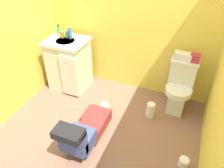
{
  "coord_description": "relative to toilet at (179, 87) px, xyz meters",
  "views": [
    {
      "loc": [
        0.91,
        -1.77,
        2.17
      ],
      "look_at": [
        0.01,
        0.43,
        0.45
      ],
      "focal_mm": 35.01,
      "sensor_mm": 36.0,
      "label": 1
    }
  ],
  "objects": [
    {
      "name": "toiletry_bag",
      "position": [
        0.1,
        0.09,
        0.44
      ],
      "size": [
        0.12,
        0.09,
        0.11
      ],
      "primitive_type": "cube",
      "color": "#B22D3F",
      "rests_on": "toilet"
    },
    {
      "name": "bottle_blue",
      "position": [
        -1.66,
        -0.02,
        0.54
      ],
      "size": [
        0.05,
        0.05,
        0.17
      ],
      "primitive_type": "cylinder",
      "color": "#3D68BD",
      "rests_on": "vanity_cabinet"
    },
    {
      "name": "vanity_cabinet",
      "position": [
        -1.69,
        -0.1,
        0.05
      ],
      "size": [
        0.6,
        0.53,
        0.82
      ],
      "color": "beige",
      "rests_on": "ground_plane"
    },
    {
      "name": "tissue_box",
      "position": [
        -0.05,
        0.09,
        0.43
      ],
      "size": [
        0.22,
        0.11,
        0.1
      ],
      "primitive_type": "cube",
      "color": "silver",
      "rests_on": "toilet"
    },
    {
      "name": "bottle_green",
      "position": [
        -1.73,
        -0.01,
        0.51
      ],
      "size": [
        0.05,
        0.05,
        0.11
      ],
      "primitive_type": "cylinder",
      "color": "#4D9E50",
      "rests_on": "vanity_cabinet"
    },
    {
      "name": "toilet",
      "position": [
        0.0,
        0.0,
        0.0
      ],
      "size": [
        0.36,
        0.46,
        0.75
      ],
      "color": "silver",
      "rests_on": "ground_plane"
    },
    {
      "name": "bottle_amber",
      "position": [
        -1.79,
        -0.04,
        0.5
      ],
      "size": [
        0.06,
        0.06,
        0.1
      ],
      "primitive_type": "cylinder",
      "color": "#C1892A",
      "rests_on": "vanity_cabinet"
    },
    {
      "name": "wall_back",
      "position": [
        -0.86,
        0.31,
        0.83
      ],
      "size": [
        2.67,
        0.08,
        2.4
      ],
      "primitive_type": "cube",
      "color": "#E7CC49",
      "rests_on": "ground_plane"
    },
    {
      "name": "paper_towel_roll",
      "position": [
        -0.3,
        -0.32,
        -0.26
      ],
      "size": [
        0.11,
        0.11,
        0.22
      ],
      "primitive_type": "cylinder",
      "color": "white",
      "rests_on": "ground_plane"
    },
    {
      "name": "ground_plane",
      "position": [
        -0.86,
        -0.81,
        -0.39
      ],
      "size": [
        3.01,
        3.17,
        0.04
      ],
      "primitive_type": "cube",
      "color": "#8A604E"
    },
    {
      "name": "soap_dispenser",
      "position": [
        -1.89,
        0.03,
        0.52
      ],
      "size": [
        0.06,
        0.06,
        0.17
      ],
      "color": "#469765",
      "rests_on": "vanity_cabinet"
    },
    {
      "name": "faucet",
      "position": [
        -1.7,
        0.05,
        0.5
      ],
      "size": [
        0.02,
        0.02,
        0.1
      ],
      "primitive_type": "cylinder",
      "color": "silver",
      "rests_on": "vanity_cabinet"
    },
    {
      "name": "person_plumber",
      "position": [
        -0.93,
        -1.0,
        -0.19
      ],
      "size": [
        0.38,
        1.06,
        0.52
      ],
      "color": "maroon",
      "rests_on": "ground_plane"
    },
    {
      "name": "toilet_paper_roll",
      "position": [
        0.24,
        -0.94,
        -0.32
      ],
      "size": [
        0.11,
        0.11,
        0.1
      ],
      "primitive_type": "cylinder",
      "color": "white",
      "rests_on": "ground_plane"
    }
  ]
}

